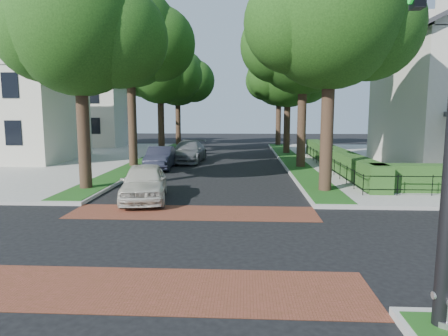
{
  "coord_description": "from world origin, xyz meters",
  "views": [
    {
      "loc": [
        1.88,
        -10.92,
        3.61
      ],
      "look_at": [
        1.11,
        3.62,
        1.6
      ],
      "focal_mm": 32.0,
      "sensor_mm": 36.0,
      "label": 1
    }
  ],
  "objects": [
    {
      "name": "tree_right_mid",
      "position": [
        5.61,
        15.25,
        7.99
      ],
      "size": [
        8.25,
        7.09,
        11.22
      ],
      "color": "black",
      "rests_on": "sidewalk_ne"
    },
    {
      "name": "tree_left_back",
      "position": [
        -5.4,
        33.24,
        7.41
      ],
      "size": [
        7.75,
        6.66,
        10.44
      ],
      "color": "black",
      "rests_on": "sidewalk_nw"
    },
    {
      "name": "ground",
      "position": [
        0.0,
        0.0,
        0.0
      ],
      "size": [
        120.0,
        120.0,
        0.0
      ],
      "primitive_type": "plane",
      "color": "black",
      "rests_on": "ground"
    },
    {
      "name": "parked_car_front",
      "position": [
        -2.3,
        5.24,
        0.76
      ],
      "size": [
        2.51,
        4.69,
        1.52
      ],
      "primitive_type": "imported",
      "rotation": [
        0.0,
        0.0,
        0.17
      ],
      "color": "beige",
      "rests_on": "ground"
    },
    {
      "name": "house_left_far",
      "position": [
        -15.49,
        31.99,
        5.04
      ],
      "size": [
        10.0,
        9.0,
        10.14
      ],
      "color": "beige",
      "rests_on": "sidewalk_nw"
    },
    {
      "name": "parked_car_rear",
      "position": [
        -2.3,
        18.27,
        0.78
      ],
      "size": [
        2.44,
        5.46,
        1.55
      ],
      "primitive_type": "imported",
      "rotation": [
        0.0,
        0.0,
        -0.05
      ],
      "color": "slate",
      "rests_on": "ground"
    },
    {
      "name": "grass_strip_ne",
      "position": [
        5.4,
        19.1,
        0.16
      ],
      "size": [
        1.6,
        29.8,
        0.02
      ],
      "primitive_type": "cube",
      "color": "#1E4513",
      "rests_on": "sidewalk_ne"
    },
    {
      "name": "tree_right_far",
      "position": [
        5.6,
        24.22,
        6.91
      ],
      "size": [
        7.25,
        6.23,
        9.74
      ],
      "color": "black",
      "rests_on": "sidewalk_ne"
    },
    {
      "name": "tree_right_near",
      "position": [
        5.6,
        7.24,
        7.63
      ],
      "size": [
        7.75,
        6.67,
        10.66
      ],
      "color": "black",
      "rests_on": "sidewalk_ne"
    },
    {
      "name": "house_left_near",
      "position": [
        -15.49,
        17.99,
        5.04
      ],
      "size": [
        10.0,
        9.0,
        10.14
      ],
      "color": "beige",
      "rests_on": "sidewalk_nw"
    },
    {
      "name": "fire_hydrant",
      "position": [
        5.2,
        -4.61,
        0.63
      ],
      "size": [
        0.54,
        0.57,
        1.0
      ],
      "rotation": [
        0.0,
        0.0,
        0.42
      ],
      "color": "#A0A0A2",
      "rests_on": "sidewalk_se"
    },
    {
      "name": "traffic_signal",
      "position": [
        4.89,
        -4.41,
        4.71
      ],
      "size": [
        2.17,
        2.0,
        8.0
      ],
      "color": "black",
      "rests_on": "sidewalk_se"
    },
    {
      "name": "tree_right_back",
      "position": [
        5.6,
        33.23,
        7.27
      ],
      "size": [
        7.5,
        6.45,
        10.2
      ],
      "color": "black",
      "rests_on": "sidewalk_ne"
    },
    {
      "name": "grass_strip_nw",
      "position": [
        -5.4,
        19.1,
        0.16
      ],
      "size": [
        1.6,
        29.8,
        0.02
      ],
      "primitive_type": "cube",
      "color": "#1E4513",
      "rests_on": "sidewalk_nw"
    },
    {
      "name": "crosswalk_near",
      "position": [
        0.0,
        -3.2,
        0.01
      ],
      "size": [
        9.0,
        2.2,
        0.01
      ],
      "primitive_type": "cube",
      "color": "brown",
      "rests_on": "ground"
    },
    {
      "name": "crosswalk_far",
      "position": [
        0.0,
        3.2,
        0.01
      ],
      "size": [
        9.0,
        2.2,
        0.01
      ],
      "primitive_type": "cube",
      "color": "brown",
      "rests_on": "ground"
    },
    {
      "name": "tree_left_near",
      "position": [
        -5.4,
        7.23,
        7.27
      ],
      "size": [
        7.5,
        6.45,
        10.2
      ],
      "color": "black",
      "rests_on": "sidewalk_nw"
    },
    {
      "name": "hedge_main_road",
      "position": [
        7.7,
        15.0,
        0.75
      ],
      "size": [
        1.0,
        18.0,
        1.2
      ],
      "primitive_type": "cube",
      "color": "#214317",
      "rests_on": "sidewalk_ne"
    },
    {
      "name": "parked_car_middle",
      "position": [
        -3.6,
        14.5,
        0.72
      ],
      "size": [
        1.77,
        4.47,
        1.45
      ],
      "primitive_type": "imported",
      "rotation": [
        0.0,
        0.0,
        0.06
      ],
      "color": "#1E202D",
      "rests_on": "ground"
    },
    {
      "name": "tree_left_mid",
      "position": [
        -5.39,
        15.24,
        8.34
      ],
      "size": [
        8.0,
        6.88,
        11.48
      ],
      "color": "black",
      "rests_on": "sidewalk_nw"
    },
    {
      "name": "tree_left_far",
      "position": [
        -5.4,
        24.22,
        7.12
      ],
      "size": [
        7.0,
        6.02,
        9.86
      ],
      "color": "black",
      "rests_on": "sidewalk_nw"
    },
    {
      "name": "fence_main_road",
      "position": [
        6.9,
        15.0,
        0.6
      ],
      "size": [
        0.06,
        18.0,
        0.9
      ],
      "primitive_type": null,
      "color": "black",
      "rests_on": "sidewalk_ne"
    }
  ]
}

